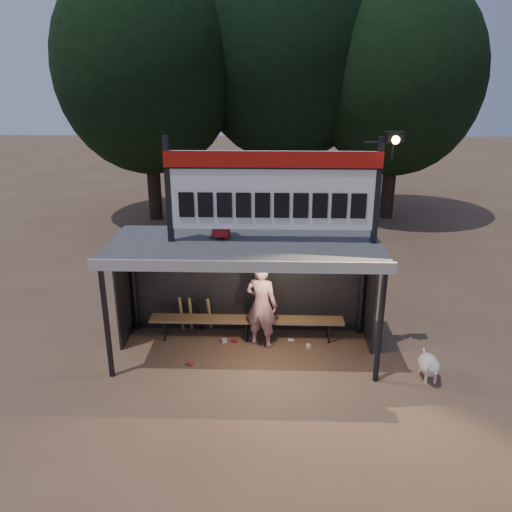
{
  "coord_description": "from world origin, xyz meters",
  "views": [
    {
      "loc": [
        0.49,
        -8.7,
        5.14
      ],
      "look_at": [
        0.2,
        0.4,
        1.9
      ],
      "focal_mm": 35.0,
      "sensor_mm": 36.0,
      "label": 1
    }
  ],
  "objects": [
    {
      "name": "player",
      "position": [
        0.31,
        0.31,
        0.9
      ],
      "size": [
        0.77,
        0.65,
        1.81
      ],
      "primitive_type": "imported",
      "rotation": [
        0.0,
        0.0,
        2.77
      ],
      "color": "silver",
      "rests_on": "ground"
    },
    {
      "name": "child_a",
      "position": [
        -0.54,
        0.26,
        2.88
      ],
      "size": [
        0.69,
        0.65,
        1.12
      ],
      "primitive_type": "imported",
      "rotation": [
        0.0,
        0.0,
        3.71
      ],
      "color": "slate",
      "rests_on": "dugout_shelter"
    },
    {
      "name": "tree_mid",
      "position": [
        1.0,
        11.5,
        6.17
      ],
      "size": [
        7.22,
        7.22,
        10.36
      ],
      "color": "black",
      "rests_on": "ground"
    },
    {
      "name": "scoreboard_assembly",
      "position": [
        0.56,
        -0.01,
        3.32
      ],
      "size": [
        4.1,
        0.27,
        1.99
      ],
      "color": "black",
      "rests_on": "dugout_shelter"
    },
    {
      "name": "bats",
      "position": [
        -1.11,
        0.82,
        0.43
      ],
      "size": [
        0.68,
        0.35,
        0.84
      ],
      "color": "#976F46",
      "rests_on": "ground"
    },
    {
      "name": "tree_left",
      "position": [
        -4.0,
        10.0,
        5.51
      ],
      "size": [
        6.46,
        6.46,
        9.27
      ],
      "color": "black",
      "rests_on": "ground"
    },
    {
      "name": "ground",
      "position": [
        0.0,
        0.0,
        0.0
      ],
      "size": [
        80.0,
        80.0,
        0.0
      ],
      "primitive_type": "plane",
      "color": "brown",
      "rests_on": "ground"
    },
    {
      "name": "bench",
      "position": [
        0.0,
        0.55,
        0.43
      ],
      "size": [
        4.0,
        0.35,
        0.48
      ],
      "color": "olive",
      "rests_on": "ground"
    },
    {
      "name": "tree_right",
      "position": [
        5.0,
        10.5,
        5.19
      ],
      "size": [
        6.08,
        6.08,
        8.72
      ],
      "color": "#321F16",
      "rests_on": "ground"
    },
    {
      "name": "litter",
      "position": [
        0.1,
        0.26,
        0.04
      ],
      "size": [
        2.42,
        1.19,
        0.08
      ],
      "color": "#A21B1E",
      "rests_on": "ground"
    },
    {
      "name": "dog",
      "position": [
        3.36,
        -0.82,
        0.28
      ],
      "size": [
        0.36,
        0.81,
        0.49
      ],
      "color": "beige",
      "rests_on": "ground"
    },
    {
      "name": "dugout_shelter",
      "position": [
        0.0,
        0.24,
        1.85
      ],
      "size": [
        5.1,
        2.08,
        2.32
      ],
      "color": "#434346",
      "rests_on": "ground"
    },
    {
      "name": "child_b",
      "position": [
        -0.44,
        0.18,
        2.81
      ],
      "size": [
        0.52,
        0.37,
        0.99
      ],
      "primitive_type": "imported",
      "rotation": [
        0.0,
        0.0,
        3.03
      ],
      "color": "#AB1A1D",
      "rests_on": "dugout_shelter"
    }
  ]
}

